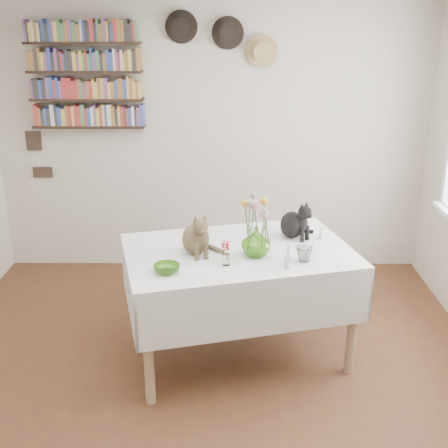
{
  "coord_description": "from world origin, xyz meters",
  "views": [
    {
      "loc": [
        0.15,
        -2.9,
        2.33
      ],
      "look_at": [
        0.13,
        0.56,
        1.05
      ],
      "focal_mm": 45.0,
      "sensor_mm": 36.0,
      "label": 1
    }
  ],
  "objects_px": {
    "black_cat": "(292,218)",
    "bookshelf_unit": "(86,76)",
    "dining_table": "(238,276)",
    "tabby_cat": "(196,231)",
    "flower_vase": "(256,242)"
  },
  "relations": [
    {
      "from": "dining_table",
      "to": "flower_vase",
      "type": "height_order",
      "value": "flower_vase"
    },
    {
      "from": "dining_table",
      "to": "bookshelf_unit",
      "type": "distance_m",
      "value": 2.35
    },
    {
      "from": "tabby_cat",
      "to": "bookshelf_unit",
      "type": "bearing_deg",
      "value": 103.0
    },
    {
      "from": "flower_vase",
      "to": "bookshelf_unit",
      "type": "bearing_deg",
      "value": 131.8
    },
    {
      "from": "dining_table",
      "to": "bookshelf_unit",
      "type": "relative_size",
      "value": 1.74
    },
    {
      "from": "dining_table",
      "to": "black_cat",
      "type": "bearing_deg",
      "value": 32.41
    },
    {
      "from": "tabby_cat",
      "to": "black_cat",
      "type": "bearing_deg",
      "value": 2.55
    },
    {
      "from": "black_cat",
      "to": "bookshelf_unit",
      "type": "bearing_deg",
      "value": 96.31
    },
    {
      "from": "flower_vase",
      "to": "bookshelf_unit",
      "type": "height_order",
      "value": "bookshelf_unit"
    },
    {
      "from": "flower_vase",
      "to": "dining_table",
      "type": "bearing_deg",
      "value": 136.45
    },
    {
      "from": "bookshelf_unit",
      "to": "dining_table",
      "type": "bearing_deg",
      "value": -48.56
    },
    {
      "from": "tabby_cat",
      "to": "black_cat",
      "type": "relative_size",
      "value": 1.07
    },
    {
      "from": "dining_table",
      "to": "black_cat",
      "type": "relative_size",
      "value": 6.08
    },
    {
      "from": "tabby_cat",
      "to": "bookshelf_unit",
      "type": "distance_m",
      "value": 2.05
    },
    {
      "from": "tabby_cat",
      "to": "flower_vase",
      "type": "relative_size",
      "value": 1.5
    }
  ]
}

